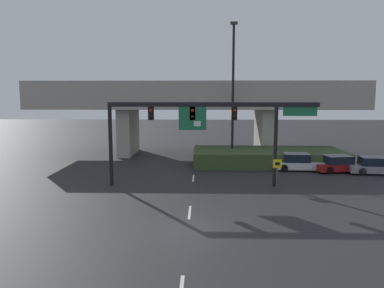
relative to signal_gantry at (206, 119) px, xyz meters
name	(u,v)px	position (x,y,z in m)	size (l,w,h in m)	color
ground_plane	(188,229)	(-0.96, -8.94, -4.89)	(160.00, 160.00, 0.00)	#262628
lane_markings	(193,178)	(-0.96, 2.42, -4.88)	(0.14, 36.96, 0.01)	silver
signal_gantry	(206,119)	(0.00, 0.00, 0.00)	(15.03, 0.44, 6.06)	black
speed_limit_sign	(277,169)	(5.01, -0.74, -3.48)	(0.60, 0.11, 2.15)	#4C4C4C
highway_light_pole_near	(233,90)	(2.65, 9.41, 2.15)	(0.70, 0.36, 13.31)	black
overpass_bridge	(196,103)	(-0.96, 14.48, 0.73)	(35.37, 7.58, 7.96)	#A39E93
grass_embankment	(268,157)	(5.95, 8.50, -4.19)	(13.96, 6.02, 1.40)	#384C28
parked_sedan_near_right	(297,163)	(8.10, 5.85, -4.21)	(4.32, 2.00, 1.48)	silver
parked_sedan_mid_right	(339,164)	(11.49, 5.32, -4.23)	(4.51, 2.60, 1.41)	maroon
parked_sedan_far_right	(377,166)	(14.38, 4.51, -4.23)	(4.87, 2.21, 1.42)	gray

